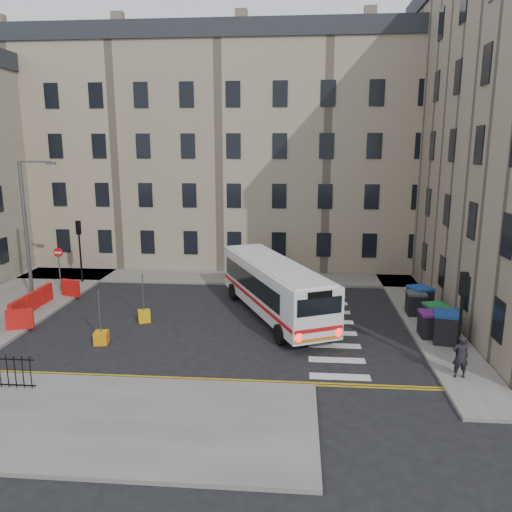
# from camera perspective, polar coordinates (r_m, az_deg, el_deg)

# --- Properties ---
(ground) EXTENTS (120.00, 120.00, 0.00)m
(ground) POSITION_cam_1_polar(r_m,az_deg,el_deg) (26.14, -0.35, -7.59)
(ground) COLOR black
(ground) RESTS_ON ground
(pavement_north) EXTENTS (36.00, 3.20, 0.15)m
(pavement_north) POSITION_cam_1_polar(r_m,az_deg,el_deg) (35.21, -8.85, -2.36)
(pavement_north) COLOR slate
(pavement_north) RESTS_ON ground
(pavement_east) EXTENTS (2.40, 26.00, 0.15)m
(pavement_east) POSITION_cam_1_polar(r_m,az_deg,el_deg) (30.58, 17.48, -5.05)
(pavement_east) COLOR slate
(pavement_east) RESTS_ON ground
(pavement_west) EXTENTS (6.00, 22.00, 0.15)m
(pavement_west) POSITION_cam_1_polar(r_m,az_deg,el_deg) (31.47, -26.59, -5.32)
(pavement_west) COLOR slate
(pavement_west) RESTS_ON ground
(pavement_sw) EXTENTS (20.00, 6.00, 0.15)m
(pavement_sw) POSITION_cam_1_polar(r_m,az_deg,el_deg) (19.30, -25.47, -16.17)
(pavement_sw) COLOR slate
(pavement_sw) RESTS_ON ground
(terrace_north) EXTENTS (38.30, 10.80, 17.20)m
(terrace_north) POSITION_cam_1_polar(r_m,az_deg,el_deg) (41.04, -8.35, 11.78)
(terrace_north) COLOR tan
(terrace_north) RESTS_ON ground
(traffic_light_east) EXTENTS (0.28, 0.22, 4.10)m
(traffic_light_east) POSITION_cam_1_polar(r_m,az_deg,el_deg) (20.91, 22.45, -5.40)
(traffic_light_east) COLOR black
(traffic_light_east) RESTS_ON pavement_east
(traffic_light_nw) EXTENTS (0.28, 0.22, 4.10)m
(traffic_light_nw) POSITION_cam_1_polar(r_m,az_deg,el_deg) (34.62, -19.53, 1.56)
(traffic_light_nw) COLOR black
(traffic_light_nw) RESTS_ON pavement_west
(streetlamp) EXTENTS (0.50, 0.22, 8.14)m
(streetlamp) POSITION_cam_1_polar(r_m,az_deg,el_deg) (30.89, -24.81, 2.67)
(streetlamp) COLOR #595B5E
(streetlamp) RESTS_ON pavement_west
(no_entry_north) EXTENTS (0.60, 0.08, 3.00)m
(no_entry_north) POSITION_cam_1_polar(r_m,az_deg,el_deg) (33.22, -21.62, -0.43)
(no_entry_north) COLOR #595B5E
(no_entry_north) RESTS_ON pavement_west
(roadworks_barriers) EXTENTS (1.66, 6.26, 1.00)m
(roadworks_barriers) POSITION_cam_1_polar(r_m,az_deg,el_deg) (29.83, -23.63, -4.81)
(roadworks_barriers) COLOR red
(roadworks_barriers) RESTS_ON pavement_west
(bus) EXTENTS (6.60, 10.71, 2.91)m
(bus) POSITION_cam_1_polar(r_m,az_deg,el_deg) (26.61, 2.08, -3.44)
(bus) COLOR silver
(bus) RESTS_ON ground
(wheelie_bin_a) EXTENTS (1.38, 1.51, 1.43)m
(wheelie_bin_a) POSITION_cam_1_polar(r_m,az_deg,el_deg) (24.59, 20.90, -7.58)
(wheelie_bin_a) COLOR black
(wheelie_bin_a) RESTS_ON pavement_east
(wheelie_bin_b) EXTENTS (0.98, 1.11, 1.20)m
(wheelie_bin_b) POSITION_cam_1_polar(r_m,az_deg,el_deg) (25.07, 19.24, -7.36)
(wheelie_bin_b) COLOR black
(wheelie_bin_b) RESTS_ON pavement_east
(wheelie_bin_c) EXTENTS (1.26, 1.36, 1.26)m
(wheelie_bin_c) POSITION_cam_1_polar(r_m,az_deg,el_deg) (26.12, 19.87, -6.55)
(wheelie_bin_c) COLOR black
(wheelie_bin_c) RESTS_ON pavement_east
(wheelie_bin_d) EXTENTS (0.99, 1.13, 1.22)m
(wheelie_bin_d) POSITION_cam_1_polar(r_m,az_deg,el_deg) (28.08, 17.79, -5.14)
(wheelie_bin_d) COLOR black
(wheelie_bin_d) RESTS_ON pavement_east
(wheelie_bin_e) EXTENTS (1.44, 1.52, 1.34)m
(wheelie_bin_e) POSITION_cam_1_polar(r_m,az_deg,el_deg) (28.76, 18.22, -4.64)
(wheelie_bin_e) COLOR black
(wheelie_bin_e) RESTS_ON pavement_east
(pedestrian) EXTENTS (0.64, 0.43, 1.71)m
(pedestrian) POSITION_cam_1_polar(r_m,az_deg,el_deg) (21.14, 22.34, -10.58)
(pedestrian) COLOR black
(pedestrian) RESTS_ON pavement_east
(bollard_yellow) EXTENTS (0.78, 0.78, 0.60)m
(bollard_yellow) POSITION_cam_1_polar(r_m,az_deg,el_deg) (26.79, -12.66, -6.72)
(bollard_yellow) COLOR #E4A90C
(bollard_yellow) RESTS_ON ground
(bollard_chevron) EXTENTS (0.67, 0.67, 0.60)m
(bollard_chevron) POSITION_cam_1_polar(r_m,az_deg,el_deg) (24.39, -17.25, -8.91)
(bollard_chevron) COLOR orange
(bollard_chevron) RESTS_ON ground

